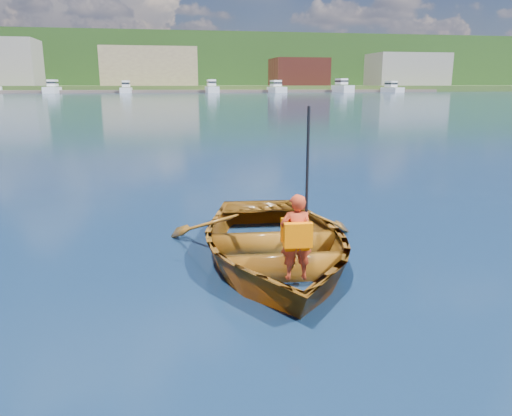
# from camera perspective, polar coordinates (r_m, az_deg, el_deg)

# --- Properties ---
(ground) EXTENTS (600.00, 600.00, 0.00)m
(ground) POSITION_cam_1_polar(r_m,az_deg,el_deg) (7.21, 2.05, -5.93)
(ground) COLOR #0D2041
(ground) RESTS_ON ground
(rowboat) EXTENTS (3.37, 4.50, 0.89)m
(rowboat) POSITION_cam_1_polar(r_m,az_deg,el_deg) (7.03, 1.99, -3.90)
(rowboat) COLOR brown
(rowboat) RESTS_ON ground
(child_paddler) EXTENTS (0.41, 0.35, 2.10)m
(child_paddler) POSITION_cam_1_polar(r_m,az_deg,el_deg) (6.11, 4.64, -3.19)
(child_paddler) COLOR red
(child_paddler) RESTS_ON ground
(shoreline) EXTENTS (400.00, 140.00, 22.00)m
(shoreline) POSITION_cam_1_polar(r_m,az_deg,el_deg) (243.35, -10.48, 15.60)
(shoreline) COLOR #3E5E24
(shoreline) RESTS_ON ground
(dock) EXTENTS (160.02, 11.08, 0.80)m
(dock) POSITION_cam_1_polar(r_m,az_deg,el_deg) (154.94, -6.99, 13.11)
(dock) COLOR brown
(dock) RESTS_ON ground
(waterfront_buildings) EXTENTS (202.00, 16.00, 14.00)m
(waterfront_buildings) POSITION_cam_1_polar(r_m,az_deg,el_deg) (171.81, -13.00, 15.39)
(waterfront_buildings) COLOR maroon
(waterfront_buildings) RESTS_ON ground
(marina_yachts) EXTENTS (142.35, 12.45, 4.40)m
(marina_yachts) POSITION_cam_1_polar(r_m,az_deg,el_deg) (150.10, -7.85, 13.42)
(marina_yachts) COLOR white
(marina_yachts) RESTS_ON ground
(hillside_trees) EXTENTS (314.62, 84.20, 24.49)m
(hillside_trees) POSITION_cam_1_polar(r_m,az_deg,el_deg) (249.21, -5.88, 17.67)
(hillside_trees) COLOR #382314
(hillside_trees) RESTS_ON ground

